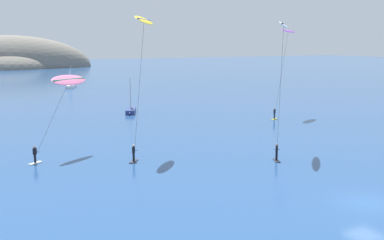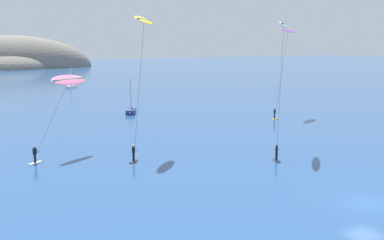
{
  "view_description": "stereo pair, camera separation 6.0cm",
  "coord_description": "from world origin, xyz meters",
  "px_view_note": "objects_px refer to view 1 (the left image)",
  "views": [
    {
      "loc": [
        -27.35,
        -22.45,
        11.35
      ],
      "look_at": [
        -1.72,
        22.18,
        3.05
      ],
      "focal_mm": 45.0,
      "sensor_mm": 36.0,
      "label": 1
    },
    {
      "loc": [
        -27.3,
        -22.48,
        11.35
      ],
      "look_at": [
        -1.72,
        22.18,
        3.05
      ],
      "focal_mm": 45.0,
      "sensor_mm": 36.0,
      "label": 2
    }
  ],
  "objects_px": {
    "sailboat_far": "(71,85)",
    "kitesurfer_purple": "(287,38)",
    "kitesurfer_white": "(283,36)",
    "kitesurfer_yellow": "(143,30)",
    "sailboat_near": "(131,109)",
    "kitesurfer_pink": "(66,86)"
  },
  "relations": [
    {
      "from": "sailboat_near",
      "to": "kitesurfer_yellow",
      "type": "xyz_separation_m",
      "value": [
        -9.63,
        -26.93,
        11.92
      ]
    },
    {
      "from": "sailboat_far",
      "to": "kitesurfer_white",
      "type": "xyz_separation_m",
      "value": [
        -1.06,
        -81.9,
        11.41
      ]
    },
    {
      "from": "kitesurfer_white",
      "to": "kitesurfer_purple",
      "type": "bearing_deg",
      "value": 48.18
    },
    {
      "from": "sailboat_near",
      "to": "sailboat_far",
      "type": "height_order",
      "value": "same"
    },
    {
      "from": "sailboat_near",
      "to": "kitesurfer_white",
      "type": "relative_size",
      "value": 0.42
    },
    {
      "from": "kitesurfer_pink",
      "to": "sailboat_far",
      "type": "bearing_deg",
      "value": 73.87
    },
    {
      "from": "kitesurfer_purple",
      "to": "sailboat_far",
      "type": "bearing_deg",
      "value": 104.24
    },
    {
      "from": "kitesurfer_purple",
      "to": "kitesurfer_white",
      "type": "height_order",
      "value": "kitesurfer_white"
    },
    {
      "from": "kitesurfer_white",
      "to": "kitesurfer_pink",
      "type": "xyz_separation_m",
      "value": [
        -19.77,
        9.87,
        -5.01
      ]
    },
    {
      "from": "sailboat_far",
      "to": "kitesurfer_yellow",
      "type": "relative_size",
      "value": 0.4
    },
    {
      "from": "kitesurfer_pink",
      "to": "kitesurfer_white",
      "type": "bearing_deg",
      "value": -26.54
    },
    {
      "from": "sailboat_far",
      "to": "kitesurfer_white",
      "type": "height_order",
      "value": "kitesurfer_white"
    },
    {
      "from": "sailboat_far",
      "to": "kitesurfer_purple",
      "type": "relative_size",
      "value": 0.42
    },
    {
      "from": "sailboat_near",
      "to": "sailboat_far",
      "type": "distance_m",
      "value": 48.79
    },
    {
      "from": "kitesurfer_white",
      "to": "kitesurfer_yellow",
      "type": "bearing_deg",
      "value": 153.47
    },
    {
      "from": "sailboat_near",
      "to": "kitesurfer_purple",
      "type": "distance_m",
      "value": 27.22
    },
    {
      "from": "sailboat_far",
      "to": "kitesurfer_yellow",
      "type": "xyz_separation_m",
      "value": [
        -13.81,
        -75.54,
        11.92
      ]
    },
    {
      "from": "sailboat_far",
      "to": "kitesurfer_pink",
      "type": "height_order",
      "value": "kitesurfer_pink"
    },
    {
      "from": "sailboat_near",
      "to": "kitesurfer_purple",
      "type": "height_order",
      "value": "kitesurfer_purple"
    },
    {
      "from": "sailboat_far",
      "to": "kitesurfer_white",
      "type": "distance_m",
      "value": 82.7
    },
    {
      "from": "kitesurfer_white",
      "to": "kitesurfer_yellow",
      "type": "relative_size",
      "value": 0.96
    },
    {
      "from": "kitesurfer_purple",
      "to": "sailboat_near",
      "type": "bearing_deg",
      "value": 144.68
    }
  ]
}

